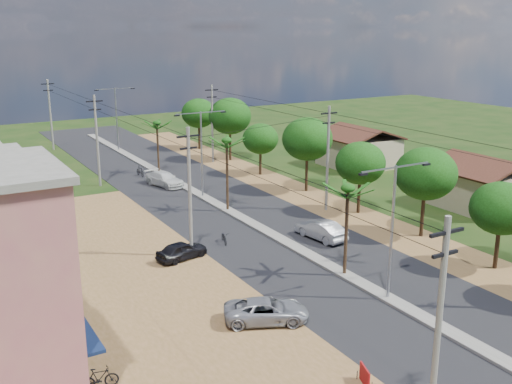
% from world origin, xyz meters
% --- Properties ---
extents(ground, '(160.00, 160.00, 0.00)m').
position_xyz_m(ground, '(0.00, 0.00, 0.00)').
color(ground, black).
rests_on(ground, ground).
extents(road, '(12.00, 110.00, 0.04)m').
position_xyz_m(road, '(0.00, 15.00, 0.02)').
color(road, black).
rests_on(road, ground).
extents(median, '(1.00, 90.00, 0.18)m').
position_xyz_m(median, '(0.00, 18.00, 0.09)').
color(median, '#605E56').
rests_on(median, ground).
extents(dirt_lot_west, '(18.00, 46.00, 0.04)m').
position_xyz_m(dirt_lot_west, '(-15.00, 8.00, 0.02)').
color(dirt_lot_west, brown).
rests_on(dirt_lot_west, ground).
extents(dirt_shoulder_east, '(5.00, 90.00, 0.03)m').
position_xyz_m(dirt_shoulder_east, '(8.50, 15.00, 0.01)').
color(dirt_shoulder_east, brown).
rests_on(dirt_shoulder_east, ground).
extents(house_east_near, '(7.60, 7.50, 4.60)m').
position_xyz_m(house_east_near, '(20.00, 10.00, 2.39)').
color(house_east_near, '#9A8C68').
rests_on(house_east_near, ground).
extents(house_east_far, '(7.60, 7.50, 4.60)m').
position_xyz_m(house_east_far, '(21.00, 28.00, 2.39)').
color(house_east_far, '#9A8C68').
rests_on(house_east_far, ground).
extents(tree_east_b, '(4.00, 4.00, 5.83)m').
position_xyz_m(tree_east_b, '(9.30, 0.00, 4.11)').
color(tree_east_b, black).
rests_on(tree_east_b, ground).
extents(tree_east_c, '(4.60, 4.60, 6.83)m').
position_xyz_m(tree_east_c, '(9.70, 7.00, 4.86)').
color(tree_east_c, black).
rests_on(tree_east_c, ground).
extents(tree_east_d, '(4.20, 4.20, 6.13)m').
position_xyz_m(tree_east_d, '(9.40, 14.00, 4.34)').
color(tree_east_d, black).
rests_on(tree_east_d, ground).
extents(tree_east_e, '(4.80, 4.80, 7.14)m').
position_xyz_m(tree_east_e, '(9.60, 22.00, 5.09)').
color(tree_east_e, black).
rests_on(tree_east_e, ground).
extents(tree_east_f, '(3.80, 3.80, 5.52)m').
position_xyz_m(tree_east_f, '(9.20, 30.00, 3.89)').
color(tree_east_f, black).
rests_on(tree_east_f, ground).
extents(tree_east_g, '(5.00, 5.00, 7.38)m').
position_xyz_m(tree_east_g, '(9.80, 38.00, 5.24)').
color(tree_east_g, black).
rests_on(tree_east_g, ground).
extents(tree_east_h, '(4.40, 4.40, 6.52)m').
position_xyz_m(tree_east_h, '(9.50, 46.00, 4.64)').
color(tree_east_h, black).
rests_on(tree_east_h, ground).
extents(palm_median_near, '(2.00, 2.00, 6.15)m').
position_xyz_m(palm_median_near, '(0.00, 4.00, 5.54)').
color(palm_median_near, black).
rests_on(palm_median_near, ground).
extents(palm_median_mid, '(2.00, 2.00, 6.55)m').
position_xyz_m(palm_median_mid, '(0.00, 20.00, 5.90)').
color(palm_median_mid, black).
rests_on(palm_median_mid, ground).
extents(palm_median_far, '(2.00, 2.00, 5.85)m').
position_xyz_m(palm_median_far, '(0.00, 36.00, 5.26)').
color(palm_median_far, black).
rests_on(palm_median_far, ground).
extents(streetlight_near, '(5.10, 0.18, 8.00)m').
position_xyz_m(streetlight_near, '(0.00, 0.00, 4.79)').
color(streetlight_near, gray).
rests_on(streetlight_near, ground).
extents(streetlight_mid, '(5.10, 0.18, 8.00)m').
position_xyz_m(streetlight_mid, '(0.00, 25.00, 4.79)').
color(streetlight_mid, gray).
rests_on(streetlight_mid, ground).
extents(streetlight_far, '(5.10, 0.18, 8.00)m').
position_xyz_m(streetlight_far, '(0.00, 50.00, 4.79)').
color(streetlight_far, gray).
rests_on(streetlight_far, ground).
extents(utility_pole_w_a, '(1.60, 0.24, 9.00)m').
position_xyz_m(utility_pole_w_a, '(-7.00, -10.00, 4.76)').
color(utility_pole_w_a, '#605E56').
rests_on(utility_pole_w_a, ground).
extents(utility_pole_w_b, '(1.60, 0.24, 9.00)m').
position_xyz_m(utility_pole_w_b, '(-7.00, 12.00, 4.76)').
color(utility_pole_w_b, '#605E56').
rests_on(utility_pole_w_b, ground).
extents(utility_pole_w_c, '(1.60, 0.24, 9.00)m').
position_xyz_m(utility_pole_w_c, '(-7.00, 34.00, 4.76)').
color(utility_pole_w_c, '#605E56').
rests_on(utility_pole_w_c, ground).
extents(utility_pole_w_d, '(1.60, 0.24, 9.00)m').
position_xyz_m(utility_pole_w_d, '(-7.00, 55.00, 4.76)').
color(utility_pole_w_d, '#605E56').
rests_on(utility_pole_w_d, ground).
extents(utility_pole_e_b, '(1.60, 0.24, 9.00)m').
position_xyz_m(utility_pole_e_b, '(7.50, 16.00, 4.76)').
color(utility_pole_e_b, '#605E56').
rests_on(utility_pole_e_b, ground).
extents(utility_pole_e_c, '(1.60, 0.24, 9.00)m').
position_xyz_m(utility_pole_e_c, '(7.50, 38.00, 4.76)').
color(utility_pole_e_c, '#605E56').
rests_on(utility_pole_e_c, ground).
extents(car_silver_mid, '(2.00, 4.46, 1.42)m').
position_xyz_m(car_silver_mid, '(2.72, 10.26, 0.71)').
color(car_silver_mid, gray).
rests_on(car_silver_mid, ground).
extents(car_white_far, '(3.08, 5.04, 1.37)m').
position_xyz_m(car_white_far, '(-1.50, 30.59, 0.68)').
color(car_white_far, '#B7B7B3').
rests_on(car_white_far, ground).
extents(car_parked_silver, '(5.02, 3.83, 1.27)m').
position_xyz_m(car_parked_silver, '(-7.50, 1.21, 0.63)').
color(car_parked_silver, gray).
rests_on(car_parked_silver, ground).
extents(car_parked_dark, '(3.86, 2.22, 1.24)m').
position_xyz_m(car_parked_dark, '(-7.81, 11.80, 0.62)').
color(car_parked_dark, black).
rests_on(car_parked_dark, ground).
extents(moto_rider_west_a, '(1.02, 1.75, 0.87)m').
position_xyz_m(moto_rider_west_a, '(-3.89, 13.12, 0.43)').
color(moto_rider_west_a, black).
rests_on(moto_rider_west_a, ground).
extents(moto_rider_west_b, '(0.63, 1.79, 1.05)m').
position_xyz_m(moto_rider_west_b, '(-2.21, 35.72, 0.53)').
color(moto_rider_west_b, black).
rests_on(moto_rider_west_b, ground).
extents(roadside_sign, '(0.42, 1.05, 0.90)m').
position_xyz_m(roadside_sign, '(-6.81, -6.00, 0.45)').
color(roadside_sign, maroon).
rests_on(roadside_sign, ground).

